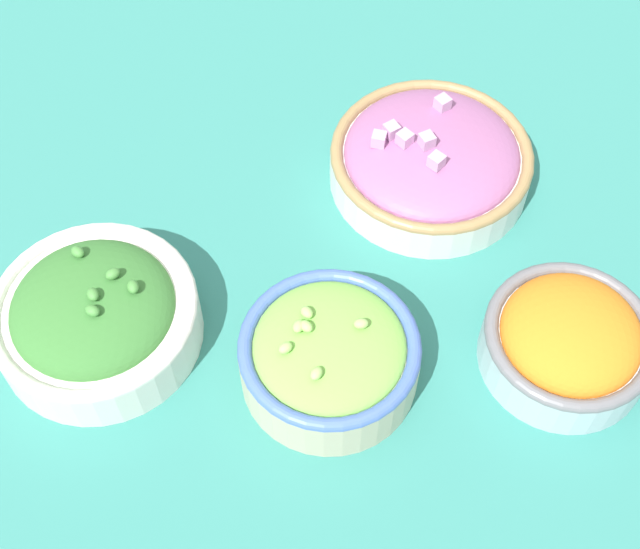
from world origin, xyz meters
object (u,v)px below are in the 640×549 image
(bowl_carrots, at_px, (568,340))
(bowl_broccoli, at_px, (96,315))
(bowl_red_onion, at_px, (431,160))
(bowl_lettuce, at_px, (329,355))

(bowl_carrots, bearing_deg, bowl_broccoli, -22.38)
(bowl_carrots, relative_size, bowl_red_onion, 0.74)
(bowl_carrots, xyz_separation_m, bowl_broccoli, (0.37, -0.15, 0.00))
(bowl_lettuce, xyz_separation_m, bowl_red_onion, (-0.17, -0.17, -0.01))
(bowl_red_onion, bearing_deg, bowl_broccoli, 11.85)
(bowl_carrots, xyz_separation_m, bowl_red_onion, (0.03, -0.22, -0.00))
(bowl_carrots, distance_m, bowl_red_onion, 0.23)
(bowl_carrots, height_order, bowl_broccoli, bowl_broccoli)
(bowl_lettuce, bearing_deg, bowl_broccoli, -30.17)
(bowl_broccoli, relative_size, bowl_red_onion, 0.91)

